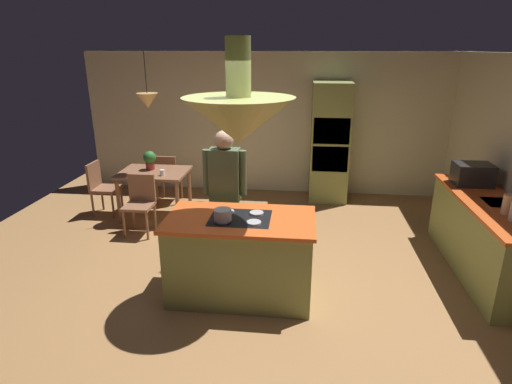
{
  "coord_description": "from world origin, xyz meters",
  "views": [
    {
      "loc": [
        0.62,
        -4.22,
        2.61
      ],
      "look_at": [
        0.1,
        0.4,
        1.0
      ],
      "focal_mm": 29.3,
      "sensor_mm": 36.0,
      "label": 1
    }
  ],
  "objects": [
    {
      "name": "person_at_island",
      "position": [
        -0.29,
        0.51,
        0.98
      ],
      "size": [
        0.53,
        0.23,
        1.7
      ],
      "color": "tan",
      "rests_on": "ground"
    },
    {
      "name": "wall_back",
      "position": [
        0.0,
        3.45,
        1.27
      ],
      "size": [
        6.8,
        0.1,
        2.55
      ],
      "primitive_type": "cube",
      "color": "beige",
      "rests_on": "ground"
    },
    {
      "name": "kitchen_island",
      "position": [
        0.0,
        -0.2,
        0.46
      ],
      "size": [
        1.58,
        0.89,
        0.93
      ],
      "color": "#8C934C",
      "rests_on": "ground"
    },
    {
      "name": "canister_sugar",
      "position": [
        2.84,
        0.23,
        1.02
      ],
      "size": [
        0.13,
        0.13,
        0.22
      ],
      "primitive_type": "cylinder",
      "color": "#E0B78C",
      "rests_on": "counter_run_right"
    },
    {
      "name": "chair_at_corner",
      "position": [
        -2.61,
        1.9,
        0.5
      ],
      "size": [
        0.4,
        0.4,
        0.87
      ],
      "rotation": [
        0.0,
        0.0,
        1.57
      ],
      "color": "brown",
      "rests_on": "ground"
    },
    {
      "name": "dining_table",
      "position": [
        -1.7,
        1.9,
        0.65
      ],
      "size": [
        1.06,
        0.81,
        0.76
      ],
      "color": "brown",
      "rests_on": "ground"
    },
    {
      "name": "microwave_on_counter",
      "position": [
        2.84,
        1.26,
        1.05
      ],
      "size": [
        0.46,
        0.36,
        0.28
      ],
      "primitive_type": "cube",
      "color": "#232326",
      "rests_on": "counter_run_right"
    },
    {
      "name": "oven_tower",
      "position": [
        1.1,
        3.04,
        1.04
      ],
      "size": [
        0.66,
        0.62,
        2.07
      ],
      "color": "#8C934C",
      "rests_on": "ground"
    },
    {
      "name": "chair_by_back_wall",
      "position": [
        -1.7,
        2.53,
        0.5
      ],
      "size": [
        0.4,
        0.4,
        0.87
      ],
      "rotation": [
        0.0,
        0.0,
        3.14
      ],
      "color": "brown",
      "rests_on": "ground"
    },
    {
      "name": "cooking_pot_on_cooktop",
      "position": [
        -0.16,
        -0.33,
        0.99
      ],
      "size": [
        0.18,
        0.18,
        0.12
      ],
      "primitive_type": "cylinder",
      "color": "#B2B2B7",
      "rests_on": "kitchen_island"
    },
    {
      "name": "chair_facing_island",
      "position": [
        -1.7,
        1.27,
        0.5
      ],
      "size": [
        0.4,
        0.4,
        0.87
      ],
      "color": "brown",
      "rests_on": "ground"
    },
    {
      "name": "pendant_light_over_table",
      "position": [
        -1.7,
        1.9,
        1.86
      ],
      "size": [
        0.32,
        0.32,
        0.82
      ],
      "color": "#E0B266"
    },
    {
      "name": "ground",
      "position": [
        0.0,
        0.0,
        0.0
      ],
      "size": [
        8.16,
        8.16,
        0.0
      ],
      "primitive_type": "plane",
      "color": "#9E7042"
    },
    {
      "name": "range_hood",
      "position": [
        0.0,
        -0.2,
        1.97
      ],
      "size": [
        1.1,
        1.1,
        1.0
      ],
      "color": "#8C934C"
    },
    {
      "name": "potted_plant_on_table",
      "position": [
        -1.78,
        2.0,
        0.93
      ],
      "size": [
        0.2,
        0.2,
        0.3
      ],
      "color": "#99382D",
      "rests_on": "dining_table"
    },
    {
      "name": "cup_on_table",
      "position": [
        -1.49,
        1.7,
        0.81
      ],
      "size": [
        0.07,
        0.07,
        0.09
      ],
      "primitive_type": "cylinder",
      "color": "white",
      "rests_on": "dining_table"
    },
    {
      "name": "counter_run_right",
      "position": [
        2.84,
        0.6,
        0.47
      ],
      "size": [
        0.73,
        2.25,
        0.91
      ],
      "color": "#8C934C",
      "rests_on": "ground"
    }
  ]
}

